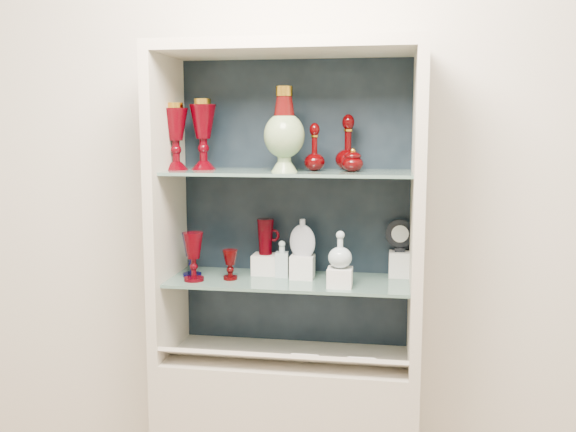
% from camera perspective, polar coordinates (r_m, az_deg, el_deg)
% --- Properties ---
extents(wall_back, '(3.50, 0.02, 2.80)m').
position_cam_1_polar(wall_back, '(2.63, 0.77, 2.81)').
color(wall_back, white).
rests_on(wall_back, ground).
extents(cabinet_back_panel, '(0.98, 0.02, 1.15)m').
position_cam_1_polar(cabinet_back_panel, '(2.61, 0.67, 1.11)').
color(cabinet_back_panel, black).
rests_on(cabinet_back_panel, cabinet_base).
extents(cabinet_side_left, '(0.04, 0.40, 1.15)m').
position_cam_1_polar(cabinet_side_left, '(2.55, -10.73, 0.80)').
color(cabinet_side_left, beige).
rests_on(cabinet_side_left, cabinet_base).
extents(cabinet_side_right, '(0.04, 0.40, 1.15)m').
position_cam_1_polar(cabinet_side_right, '(2.40, 11.41, 0.34)').
color(cabinet_side_right, beige).
rests_on(cabinet_side_right, cabinet_base).
extents(cabinet_top_cap, '(1.00, 0.40, 0.04)m').
position_cam_1_polar(cabinet_top_cap, '(2.42, -0.00, 14.69)').
color(cabinet_top_cap, beige).
rests_on(cabinet_top_cap, cabinet_side_left).
extents(shelf_lower, '(0.92, 0.34, 0.01)m').
position_cam_1_polar(shelf_lower, '(2.50, 0.07, -5.77)').
color(shelf_lower, slate).
rests_on(shelf_lower, cabinet_side_left).
extents(shelf_upper, '(0.92, 0.34, 0.01)m').
position_cam_1_polar(shelf_upper, '(2.43, 0.08, 3.90)').
color(shelf_upper, slate).
rests_on(shelf_upper, cabinet_side_left).
extents(label_ledge, '(0.92, 0.17, 0.09)m').
position_cam_1_polar(label_ledge, '(2.45, -0.42, -12.49)').
color(label_ledge, beige).
rests_on(label_ledge, cabinet_base).
extents(label_card_0, '(0.10, 0.06, 0.03)m').
position_cam_1_polar(label_card_0, '(2.43, 1.59, -12.27)').
color(label_card_0, white).
rests_on(label_card_0, label_ledge).
extents(label_card_1, '(0.10, 0.06, 0.03)m').
position_cam_1_polar(label_card_1, '(2.42, 6.58, -12.47)').
color(label_card_1, white).
rests_on(label_card_1, label_ledge).
extents(pedestal_lamp_left, '(0.11, 0.11, 0.26)m').
position_cam_1_polar(pedestal_lamp_left, '(2.52, -9.95, 6.98)').
color(pedestal_lamp_left, '#4B0007').
rests_on(pedestal_lamp_left, shelf_upper).
extents(pedestal_lamp_right, '(0.14, 0.14, 0.27)m').
position_cam_1_polar(pedestal_lamp_right, '(2.53, -7.55, 7.21)').
color(pedestal_lamp_right, '#4B0007').
rests_on(pedestal_lamp_right, shelf_upper).
extents(enamel_urn, '(0.18, 0.18, 0.31)m').
position_cam_1_polar(enamel_urn, '(2.37, -0.33, 7.71)').
color(enamel_urn, '#134D2D').
rests_on(enamel_urn, shelf_upper).
extents(ruby_decanter_a, '(0.09, 0.09, 0.20)m').
position_cam_1_polar(ruby_decanter_a, '(2.42, 2.38, 6.39)').
color(ruby_decanter_a, '#400001').
rests_on(ruby_decanter_a, shelf_upper).
extents(ruby_decanter_b, '(0.13, 0.13, 0.22)m').
position_cam_1_polar(ruby_decanter_b, '(2.47, 5.36, 6.68)').
color(ruby_decanter_b, '#400001').
rests_on(ruby_decanter_b, shelf_upper).
extents(lidded_bowl, '(0.10, 0.10, 0.09)m').
position_cam_1_polar(lidded_bowl, '(2.38, 5.77, 5.00)').
color(lidded_bowl, '#400001').
rests_on(lidded_bowl, shelf_upper).
extents(cobalt_goblet, '(0.08, 0.08, 0.17)m').
position_cam_1_polar(cobalt_goblet, '(2.56, -8.55, -3.39)').
color(cobalt_goblet, '#04003F').
rests_on(cobalt_goblet, shelf_lower).
extents(ruby_goblet_tall, '(0.08, 0.08, 0.19)m').
position_cam_1_polar(ruby_goblet_tall, '(2.48, -8.39, -3.61)').
color(ruby_goblet_tall, '#4B0007').
rests_on(ruby_goblet_tall, shelf_lower).
extents(ruby_goblet_small, '(0.06, 0.06, 0.12)m').
position_cam_1_polar(ruby_goblet_small, '(2.49, -5.16, -4.34)').
color(ruby_goblet_small, '#400001').
rests_on(ruby_goblet_small, shelf_lower).
extents(riser_ruby_pitcher, '(0.10, 0.10, 0.08)m').
position_cam_1_polar(riser_ruby_pitcher, '(2.58, -2.01, -4.29)').
color(riser_ruby_pitcher, silver).
rests_on(riser_ruby_pitcher, shelf_lower).
extents(ruby_pitcher, '(0.12, 0.08, 0.14)m').
position_cam_1_polar(ruby_pitcher, '(2.55, -2.02, -1.85)').
color(ruby_pitcher, '#4B0007').
rests_on(ruby_pitcher, riser_ruby_pitcher).
extents(clear_square_bottle, '(0.05, 0.05, 0.14)m').
position_cam_1_polar(clear_square_bottle, '(2.52, -0.54, -3.82)').
color(clear_square_bottle, '#AAC1C6').
rests_on(clear_square_bottle, shelf_lower).
extents(riser_flat_flask, '(0.09, 0.09, 0.09)m').
position_cam_1_polar(riser_flat_flask, '(2.50, 1.28, -4.54)').
color(riser_flat_flask, silver).
rests_on(riser_flat_flask, shelf_lower).
extents(flat_flask, '(0.11, 0.07, 0.15)m').
position_cam_1_polar(flat_flask, '(2.48, 1.29, -1.85)').
color(flat_flask, '#A8AEBB').
rests_on(flat_flask, riser_flat_flask).
extents(riser_clear_round_decanter, '(0.09, 0.09, 0.07)m').
position_cam_1_polar(riser_clear_round_decanter, '(2.38, 4.63, -5.46)').
color(riser_clear_round_decanter, silver).
rests_on(riser_clear_round_decanter, shelf_lower).
extents(clear_round_decanter, '(0.12, 0.12, 0.13)m').
position_cam_1_polar(clear_round_decanter, '(2.36, 4.66, -3.08)').
color(clear_round_decanter, '#AAC1C6').
rests_on(clear_round_decanter, riser_clear_round_decanter).
extents(riser_cameo_medallion, '(0.08, 0.08, 0.10)m').
position_cam_1_polar(riser_cameo_medallion, '(2.56, 9.85, -4.24)').
color(riser_cameo_medallion, silver).
rests_on(riser_cameo_medallion, shelf_lower).
extents(cameo_medallion, '(0.11, 0.05, 0.13)m').
position_cam_1_polar(cameo_medallion, '(2.54, 9.92, -1.69)').
color(cameo_medallion, black).
rests_on(cameo_medallion, riser_cameo_medallion).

